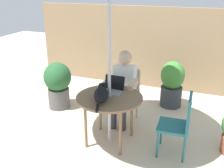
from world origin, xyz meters
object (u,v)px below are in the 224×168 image
chair_occupied (126,91)px  potted_plant_by_chair (172,83)px  laptop (113,87)px  potted_plant_corner (58,83)px  cat (101,94)px  patio_table (109,101)px  chair_empty (180,121)px  person_seated (123,84)px

chair_occupied → potted_plant_by_chair: chair_occupied is taller
laptop → potted_plant_corner: bearing=157.6°
chair_occupied → cat: size_ratio=1.37×
cat → potted_plant_by_chair: (0.70, 1.66, -0.35)m
patio_table → potted_plant_corner: potted_plant_corner is taller
potted_plant_corner → laptop: bearing=-22.4°
potted_plant_by_chair → chair_empty: bearing=-77.1°
patio_table → potted_plant_by_chair: (0.64, 1.53, -0.20)m
chair_empty → laptop: size_ratio=2.79×
potted_plant_by_chair → laptop: bearing=-116.5°
chair_empty → person_seated: 1.14m
chair_occupied → chair_empty: bearing=-36.3°
laptop → potted_plant_corner: laptop is taller
chair_occupied → chair_empty: (0.98, -0.72, 0.00)m
chair_empty → cat: cat is taller
laptop → cat: laptop is taller
chair_occupied → laptop: size_ratio=2.79×
chair_empty → potted_plant_by_chair: (-0.34, 1.48, -0.06)m
chair_empty → chair_occupied: bearing=143.7°
patio_table → cat: bearing=-117.0°
chair_empty → laptop: laptop is taller
chair_occupied → chair_empty: same height
chair_occupied → potted_plant_by_chair: 1.00m
person_seated → cat: person_seated is taller
chair_occupied → potted_plant_corner: (-1.29, -0.03, -0.03)m
chair_occupied → person_seated: bearing=-90.0°
laptop → person_seated: bearing=86.9°
laptop → cat: 0.34m
cat → laptop: bearing=82.3°
patio_table → laptop: (-0.02, 0.21, 0.13)m
laptop → chair_occupied: bearing=87.8°
potted_plant_by_chair → patio_table: bearing=-112.6°
chair_empty → person_seated: (-0.98, 0.56, 0.17)m
chair_occupied → laptop: bearing=-92.2°
chair_empty → cat: (-1.04, -0.18, 0.30)m
chair_occupied → potted_plant_by_chair: size_ratio=1.00×
laptop → chair_empty: bearing=-9.3°
person_seated → laptop: bearing=-93.1°
chair_occupied → potted_plant_corner: size_ratio=1.01×
chair_occupied → person_seated: person_seated is taller
chair_occupied → potted_plant_by_chair: (0.64, 0.76, -0.06)m
chair_occupied → person_seated: (-0.00, -0.16, 0.17)m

